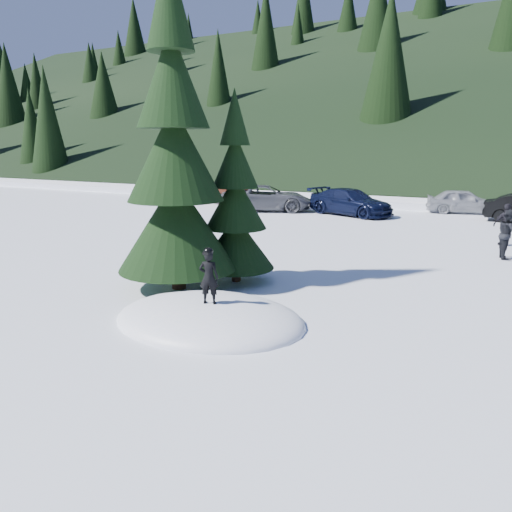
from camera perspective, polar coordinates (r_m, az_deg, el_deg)
The scene contains 13 objects.
ground at distance 11.33m, azimuth -5.34°, elevation -7.41°, with size 200.00×200.00×0.00m, color white.
snow_mound at distance 11.33m, azimuth -5.34°, elevation -7.41°, with size 4.48×3.52×0.96m, color white.
forest_hillside at distance 63.69m, azimuth 24.21°, elevation 19.32°, with size 200.00×60.00×25.00m, color black, non-canonical shape.
spruce_tall at distance 13.41m, azimuth -9.26°, elevation 10.10°, with size 3.20×3.20×8.60m.
spruce_short at distance 14.11m, azimuth -2.36°, elevation 5.40°, with size 2.20×2.20×5.37m.
child_skier at distance 10.83m, azimuth -5.41°, elevation -2.43°, with size 0.43×0.28×1.18m, color black.
adult_0 at distance 19.28m, azimuth 26.88°, elevation 2.24°, with size 0.83×0.65×1.71m, color black.
adult_1 at distance 21.73m, azimuth 26.69°, elevation 3.20°, with size 0.97×0.40×1.65m, color black.
car_0 at distance 37.92m, azimuth -8.30°, elevation 7.63°, with size 1.61×3.99×1.36m, color black.
car_1 at distance 33.53m, azimuth -3.19°, elevation 7.21°, with size 1.57×4.49×1.48m, color #331209.
car_2 at distance 30.04m, azimuth 1.16°, elevation 6.65°, with size 2.54×5.52×1.53m, color #53545B.
car_3 at distance 28.65m, azimuth 10.73°, elevation 6.09°, with size 2.06×5.07×1.47m, color black.
car_4 at distance 31.29m, azimuth 22.63°, elevation 5.80°, with size 1.65×4.09×1.39m, color #9A9DA2.
Camera 1 is at (5.96, -8.82, 3.86)m, focal length 35.00 mm.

